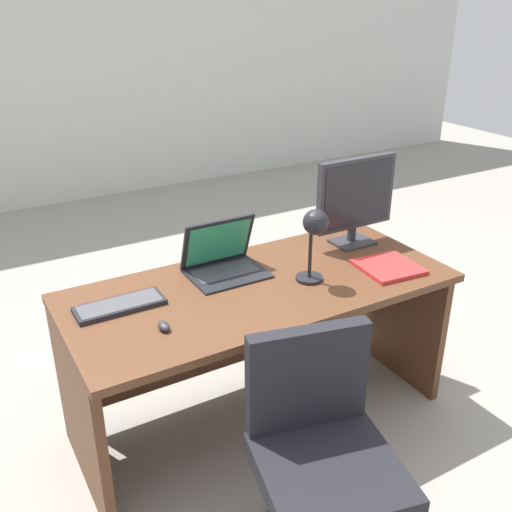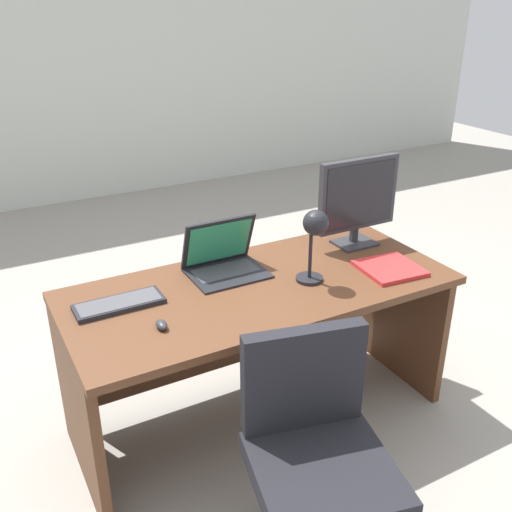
{
  "view_description": "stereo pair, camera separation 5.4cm",
  "coord_description": "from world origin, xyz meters",
  "px_view_note": "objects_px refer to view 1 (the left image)",
  "views": [
    {
      "loc": [
        -1.14,
        -1.94,
        1.89
      ],
      "look_at": [
        0.0,
        0.04,
        0.84
      ],
      "focal_mm": 40.84,
      "sensor_mm": 36.0,
      "label": 1
    },
    {
      "loc": [
        -1.09,
        -1.97,
        1.89
      ],
      "look_at": [
        0.0,
        0.04,
        0.84
      ],
      "focal_mm": 40.84,
      "sensor_mm": 36.0,
      "label": 2
    }
  ],
  "objects_px": {
    "monitor": "(356,197)",
    "laptop": "(222,256)",
    "keyboard": "(120,305)",
    "desk_lamp": "(315,231)",
    "mouse": "(164,326)",
    "desk": "(255,320)",
    "office_chair": "(322,478)",
    "book": "(388,267)"
  },
  "relations": [
    {
      "from": "desk_lamp",
      "to": "laptop",
      "type": "bearing_deg",
      "value": 134.39
    },
    {
      "from": "laptop",
      "to": "office_chair",
      "type": "relative_size",
      "value": 0.39
    },
    {
      "from": "monitor",
      "to": "laptop",
      "type": "relative_size",
      "value": 1.31
    },
    {
      "from": "laptop",
      "to": "keyboard",
      "type": "distance_m",
      "value": 0.53
    },
    {
      "from": "mouse",
      "to": "office_chair",
      "type": "xyz_separation_m",
      "value": [
        0.31,
        -0.61,
        -0.38
      ]
    },
    {
      "from": "monitor",
      "to": "desk_lamp",
      "type": "xyz_separation_m",
      "value": [
        -0.42,
        -0.25,
        -0.01
      ]
    },
    {
      "from": "keyboard",
      "to": "book",
      "type": "distance_m",
      "value": 1.21
    },
    {
      "from": "monitor",
      "to": "desk",
      "type": "bearing_deg",
      "value": -170.39
    },
    {
      "from": "monitor",
      "to": "mouse",
      "type": "xyz_separation_m",
      "value": [
        -1.13,
        -0.29,
        -0.23
      ]
    },
    {
      "from": "office_chair",
      "to": "desk_lamp",
      "type": "bearing_deg",
      "value": 58.55
    },
    {
      "from": "mouse",
      "to": "book",
      "type": "height_order",
      "value": "mouse"
    },
    {
      "from": "desk",
      "to": "desk_lamp",
      "type": "height_order",
      "value": "desk_lamp"
    },
    {
      "from": "desk",
      "to": "desk_lamp",
      "type": "xyz_separation_m",
      "value": [
        0.21,
        -0.14,
        0.45
      ]
    },
    {
      "from": "keyboard",
      "to": "monitor",
      "type": "bearing_deg",
      "value": 2.42
    },
    {
      "from": "laptop",
      "to": "keyboard",
      "type": "bearing_deg",
      "value": -168.9
    },
    {
      "from": "keyboard",
      "to": "office_chair",
      "type": "bearing_deg",
      "value": -64.89
    },
    {
      "from": "monitor",
      "to": "office_chair",
      "type": "height_order",
      "value": "monitor"
    },
    {
      "from": "desk_lamp",
      "to": "office_chair",
      "type": "bearing_deg",
      "value": -121.45
    },
    {
      "from": "desk_lamp",
      "to": "book",
      "type": "relative_size",
      "value": 1.2
    },
    {
      "from": "desk",
      "to": "monitor",
      "type": "distance_m",
      "value": 0.79
    },
    {
      "from": "laptop",
      "to": "office_chair",
      "type": "distance_m",
      "value": 1.06
    },
    {
      "from": "monitor",
      "to": "office_chair",
      "type": "relative_size",
      "value": 0.51
    },
    {
      "from": "mouse",
      "to": "office_chair",
      "type": "bearing_deg",
      "value": -63.22
    },
    {
      "from": "desk",
      "to": "desk_lamp",
      "type": "relative_size",
      "value": 5.03
    },
    {
      "from": "monitor",
      "to": "desk_lamp",
      "type": "distance_m",
      "value": 0.49
    },
    {
      "from": "desk",
      "to": "keyboard",
      "type": "distance_m",
      "value": 0.64
    },
    {
      "from": "keyboard",
      "to": "desk_lamp",
      "type": "bearing_deg",
      "value": -13.85
    },
    {
      "from": "desk_lamp",
      "to": "book",
      "type": "distance_m",
      "value": 0.45
    },
    {
      "from": "book",
      "to": "laptop",
      "type": "bearing_deg",
      "value": 151.32
    },
    {
      "from": "monitor",
      "to": "mouse",
      "type": "height_order",
      "value": "monitor"
    },
    {
      "from": "monitor",
      "to": "keyboard",
      "type": "bearing_deg",
      "value": -177.58
    },
    {
      "from": "laptop",
      "to": "keyboard",
      "type": "relative_size",
      "value": 0.94
    },
    {
      "from": "keyboard",
      "to": "desk_lamp",
      "type": "distance_m",
      "value": 0.86
    },
    {
      "from": "desk",
      "to": "laptop",
      "type": "xyz_separation_m",
      "value": [
        -0.08,
        0.16,
        0.28
      ]
    },
    {
      "from": "keyboard",
      "to": "mouse",
      "type": "bearing_deg",
      "value": -69.34
    },
    {
      "from": "desk_lamp",
      "to": "book",
      "type": "bearing_deg",
      "value": -10.16
    },
    {
      "from": "desk",
      "to": "keyboard",
      "type": "relative_size",
      "value": 4.72
    },
    {
      "from": "mouse",
      "to": "keyboard",
      "type": "bearing_deg",
      "value": 110.66
    },
    {
      "from": "monitor",
      "to": "laptop",
      "type": "xyz_separation_m",
      "value": [
        -0.71,
        0.05,
        -0.17
      ]
    },
    {
      "from": "office_chair",
      "to": "keyboard",
      "type": "bearing_deg",
      "value": 115.11
    },
    {
      "from": "mouse",
      "to": "monitor",
      "type": "bearing_deg",
      "value": 14.57
    },
    {
      "from": "desk",
      "to": "mouse",
      "type": "relative_size",
      "value": 23.61
    }
  ]
}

